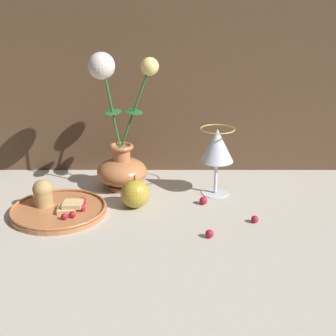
{
  "coord_description": "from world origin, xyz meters",
  "views": [
    {
      "loc": [
        0.01,
        -0.97,
        0.47
      ],
      "look_at": [
        0.02,
        0.02,
        0.1
      ],
      "focal_mm": 50.0,
      "sensor_mm": 36.0,
      "label": 1
    }
  ],
  "objects_px": {
    "wine_glass": "(215,147)",
    "apple_beside_vase": "(133,194)",
    "vase": "(118,150)",
    "plate_with_pastries": "(54,207)"
  },
  "relations": [
    {
      "from": "wine_glass",
      "to": "apple_beside_vase",
      "type": "distance_m",
      "value": 0.23
    },
    {
      "from": "vase",
      "to": "apple_beside_vase",
      "type": "xyz_separation_m",
      "value": [
        0.04,
        -0.11,
        -0.07
      ]
    },
    {
      "from": "wine_glass",
      "to": "apple_beside_vase",
      "type": "bearing_deg",
      "value": -157.82
    },
    {
      "from": "plate_with_pastries",
      "to": "wine_glass",
      "type": "bearing_deg",
      "value": 16.42
    },
    {
      "from": "wine_glass",
      "to": "apple_beside_vase",
      "type": "height_order",
      "value": "wine_glass"
    },
    {
      "from": "plate_with_pastries",
      "to": "apple_beside_vase",
      "type": "bearing_deg",
      "value": 9.66
    },
    {
      "from": "plate_with_pastries",
      "to": "apple_beside_vase",
      "type": "height_order",
      "value": "apple_beside_vase"
    },
    {
      "from": "plate_with_pastries",
      "to": "wine_glass",
      "type": "distance_m",
      "value": 0.4
    },
    {
      "from": "wine_glass",
      "to": "vase",
      "type": "bearing_deg",
      "value": 171.96
    },
    {
      "from": "vase",
      "to": "apple_beside_vase",
      "type": "distance_m",
      "value": 0.14
    }
  ]
}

